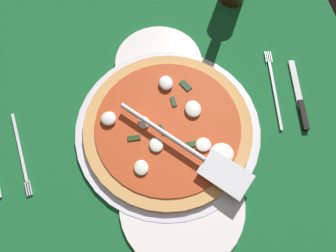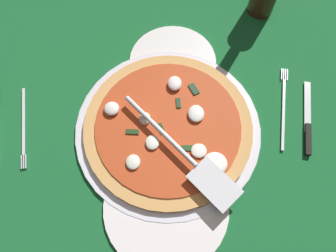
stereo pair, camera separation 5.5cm
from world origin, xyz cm
name	(u,v)px [view 2 (the right image)]	position (x,y,z in cm)	size (l,w,h in cm)	color
ground_plane	(145,134)	(0.00, 0.00, -0.40)	(105.64, 105.64, 0.80)	#175D2C
checker_pattern	(145,133)	(0.00, 0.00, 0.05)	(105.64, 105.64, 0.10)	silver
pizza_pan	(168,129)	(-0.84, 4.98, 0.66)	(39.97, 39.97, 1.11)	silver
dinner_plate_left	(173,61)	(-18.42, 5.80, 0.60)	(20.54, 20.54, 1.00)	white
dinner_plate_right	(166,206)	(15.83, 4.93, 0.60)	(24.81, 24.81, 1.00)	white
pizza	(168,127)	(-0.78, 5.05, 1.96)	(36.16, 36.16, 2.80)	tan
pizza_server	(184,154)	(6.14, 8.33, 4.35)	(24.34, 24.06, 1.00)	silver
place_setting_near	(10,123)	(-1.80, -29.88, 0.45)	(20.89, 16.66, 1.40)	white
place_setting_far	(295,117)	(-4.39, 33.18, 0.45)	(23.06, 14.48, 1.40)	white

